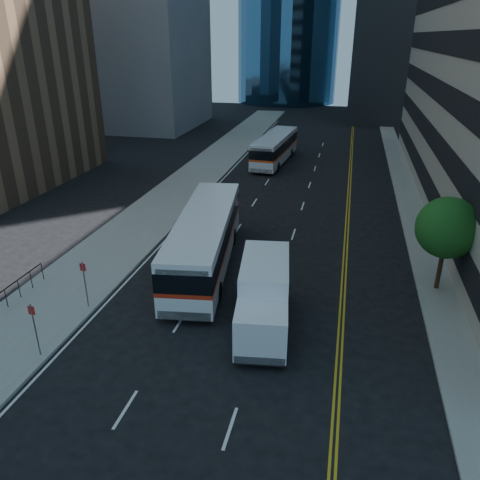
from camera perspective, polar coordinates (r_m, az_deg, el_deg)
The scene contains 7 objects.
ground at distance 20.75m, azimuth 0.20°, elevation -14.01°, with size 160.00×160.00×0.00m, color black.
sidewalk_west at distance 45.18m, azimuth -5.76°, elevation 7.35°, with size 5.00×90.00×0.15m, color gray.
sidewalk_east at distance 43.24m, azimuth 19.68°, elevation 5.31°, with size 2.00×90.00×0.15m, color gray.
street_tree at distance 26.21m, azimuth 23.98°, elevation 1.35°, with size 3.20×3.20×5.10m.
bus_front at distance 27.33m, azimuth -4.29°, elevation 0.11°, with size 4.46×12.98×3.28m.
bus_rear at distance 51.33m, azimuth 4.29°, elevation 11.15°, with size 3.40×11.63×2.96m.
box_truck at distance 21.80m, azimuth 2.92°, elevation -6.87°, with size 3.03×6.65×3.07m.
Camera 1 is at (3.65, -16.01, 12.69)m, focal length 35.00 mm.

